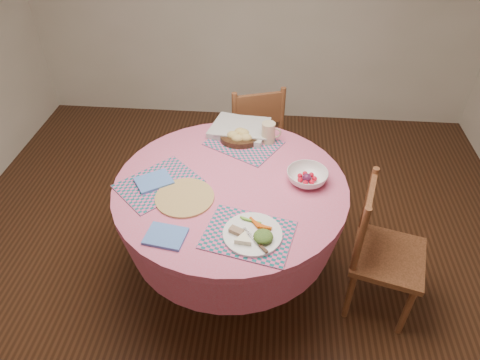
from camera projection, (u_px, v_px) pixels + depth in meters
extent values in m
plane|color=#331C0F|center=(232.00, 274.00, 2.73)|extent=(4.00, 4.00, 0.00)
cylinder|color=#D06187|center=(231.00, 187.00, 2.27)|extent=(1.24, 1.24, 0.04)
cone|color=#D06187|center=(231.00, 210.00, 2.37)|extent=(1.24, 1.24, 0.30)
cylinder|color=black|center=(232.00, 251.00, 2.59)|extent=(0.14, 0.14, 0.44)
cylinder|color=black|center=(232.00, 271.00, 2.71)|extent=(0.56, 0.56, 0.06)
cube|color=brown|center=(388.00, 257.00, 2.32)|extent=(0.46, 0.48, 0.04)
cylinder|color=brown|center=(407.00, 311.00, 2.29)|extent=(0.04, 0.04, 0.40)
cylinder|color=brown|center=(410.00, 266.00, 2.52)|extent=(0.04, 0.04, 0.40)
cylinder|color=brown|center=(350.00, 294.00, 2.37)|extent=(0.04, 0.04, 0.40)
cylinder|color=brown|center=(358.00, 253.00, 2.60)|extent=(0.04, 0.04, 0.40)
cylinder|color=brown|center=(360.00, 241.00, 2.11)|extent=(0.04, 0.04, 0.45)
cylinder|color=brown|center=(368.00, 200.00, 2.34)|extent=(0.04, 0.04, 0.45)
cube|color=brown|center=(368.00, 207.00, 2.17)|extent=(0.11, 0.32, 0.21)
cube|color=brown|center=(252.00, 135.00, 3.22)|extent=(0.51, 0.50, 0.04)
cylinder|color=brown|center=(266.00, 144.00, 3.49)|extent=(0.05, 0.05, 0.42)
cylinder|color=brown|center=(226.00, 149.00, 3.44)|extent=(0.05, 0.05, 0.42)
cylinder|color=brown|center=(277.00, 167.00, 3.26)|extent=(0.05, 0.05, 0.42)
cylinder|color=brown|center=(235.00, 173.00, 3.20)|extent=(0.05, 0.05, 0.42)
cylinder|color=brown|center=(281.00, 118.00, 2.96)|extent=(0.05, 0.05, 0.46)
cylinder|color=brown|center=(235.00, 124.00, 2.91)|extent=(0.05, 0.05, 0.46)
cube|color=brown|center=(259.00, 109.00, 2.88)|extent=(0.33, 0.13, 0.22)
cube|color=#115E63|center=(248.00, 235.00, 1.97)|extent=(0.46, 0.38, 0.01)
cube|color=#115E63|center=(158.00, 184.00, 2.25)|extent=(0.49, 0.50, 0.01)
cube|color=#115E63|center=(244.00, 143.00, 2.54)|extent=(0.50, 0.46, 0.01)
cylinder|color=#A68548|center=(185.00, 197.00, 2.16)|extent=(0.30, 0.30, 0.01)
cube|color=#4E7ACA|center=(166.00, 236.00, 1.95)|extent=(0.20, 0.17, 0.01)
cube|color=#4E7ACA|center=(154.00, 181.00, 2.25)|extent=(0.23, 0.22, 0.01)
cylinder|color=white|center=(252.00, 234.00, 1.96)|extent=(0.27, 0.27, 0.01)
ellipsoid|color=#284C1A|center=(266.00, 233.00, 1.93)|extent=(0.12, 0.12, 0.04)
cylinder|color=#FBF2C8|center=(249.00, 242.00, 1.89)|extent=(0.10, 0.10, 0.02)
cube|color=brown|center=(238.00, 236.00, 1.92)|extent=(0.07, 0.06, 0.02)
cube|color=silver|center=(257.00, 237.00, 1.92)|extent=(0.11, 0.12, 0.00)
cylinder|color=black|center=(240.00, 139.00, 2.54)|extent=(0.23, 0.23, 0.03)
ellipsoid|color=tan|center=(233.00, 133.00, 2.52)|extent=(0.07, 0.06, 0.05)
ellipsoid|color=tan|center=(243.00, 131.00, 2.54)|extent=(0.07, 0.06, 0.05)
ellipsoid|color=tan|center=(246.00, 136.00, 2.50)|extent=(0.07, 0.06, 0.05)
ellipsoid|color=tan|center=(237.00, 137.00, 2.50)|extent=(0.07, 0.06, 0.05)
ellipsoid|color=tan|center=(240.00, 130.00, 2.55)|extent=(0.07, 0.06, 0.05)
cylinder|color=#C6B388|center=(268.00, 133.00, 2.51)|extent=(0.08, 0.08, 0.13)
torus|color=#C6B388|center=(276.00, 133.00, 2.51)|extent=(0.07, 0.01, 0.07)
imported|color=white|center=(307.00, 177.00, 2.25)|extent=(0.23, 0.23, 0.07)
sphere|color=red|center=(315.00, 179.00, 2.25)|extent=(0.03, 0.03, 0.03)
sphere|color=red|center=(311.00, 175.00, 2.28)|extent=(0.03, 0.03, 0.03)
sphere|color=red|center=(305.00, 174.00, 2.28)|extent=(0.03, 0.03, 0.03)
sphere|color=red|center=(300.00, 176.00, 2.27)|extent=(0.03, 0.03, 0.03)
sphere|color=red|center=(300.00, 180.00, 2.24)|extent=(0.03, 0.03, 0.03)
sphere|color=red|center=(305.00, 183.00, 2.22)|extent=(0.03, 0.03, 0.03)
sphere|color=red|center=(312.00, 182.00, 2.23)|extent=(0.03, 0.03, 0.03)
sphere|color=#4D1638|center=(307.00, 178.00, 2.25)|extent=(0.05, 0.05, 0.05)
cube|color=silver|center=(240.00, 129.00, 2.62)|extent=(0.39, 0.34, 0.03)
cube|color=silver|center=(243.00, 126.00, 2.61)|extent=(0.34, 0.27, 0.01)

